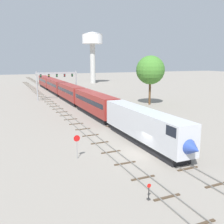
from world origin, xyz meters
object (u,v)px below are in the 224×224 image
Objects in this scene: passenger_train at (70,92)px; signal_gantry at (57,79)px; switch_stand at (149,194)px; stop_sign at (77,143)px; trackside_tree_left at (150,70)px; water_tower at (92,43)px.

signal_gantry is (-2.25, 5.57, 3.54)m from passenger_train.
passenger_train reaches higher than switch_stand.
stop_sign is 0.23× the size of trackside_tree_left.
stop_sign is (-35.68, -95.75, -18.11)m from water_tower.
stop_sign is at bearing -99.19° from signal_gantry.
passenger_train is at bearing -115.68° from water_tower.
signal_gantry is 57.11m from water_tower.
passenger_train is 43.50m from stop_sign.
trackside_tree_left is (25.04, 40.48, 8.44)m from switch_stand.
signal_gantry is 59.65m from switch_stand.
signal_gantry is at bearing -120.28° from water_tower.
switch_stand is 0.12× the size of trackside_tree_left.
switch_stand is 11.73m from stop_sign.
switch_stand is (-4.85, -59.18, -5.63)m from signal_gantry.
trackside_tree_left is at bearing -96.64° from water_tower.
switch_stand is (-7.10, -53.61, -2.09)m from passenger_train.
trackside_tree_left is at bearing 58.26° from switch_stand.
signal_gantry is 8.29× the size of switch_stand.
stop_sign is at bearing -110.44° from water_tower.
signal_gantry is 48.71m from stop_sign.
signal_gantry is 0.48× the size of water_tower.
water_tower is 67.90m from trackside_tree_left.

